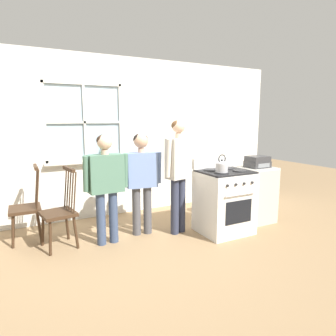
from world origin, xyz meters
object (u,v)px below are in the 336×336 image
chair_near_wall (27,208)px  person_teen_center (141,174)px  stove (224,201)px  side_counter (255,194)px  potted_plant (105,154)px  chair_by_window (60,213)px  stereo (257,162)px  person_elderly_left (106,179)px  person_adult_right (178,168)px  kettle (222,166)px

chair_near_wall → person_teen_center: (1.49, -0.50, 0.43)m
stove → side_counter: (0.74, 0.14, -0.02)m
potted_plant → side_counter: size_ratio=0.39×
person_teen_center → chair_by_window: bearing=-177.6°
side_counter → stereo: size_ratio=2.65×
potted_plant → stove: bearing=-48.4°
person_elderly_left → stereo: bearing=-8.7°
stove → stereo: (0.74, 0.12, 0.51)m
chair_by_window → person_teen_center: 1.20m
person_adult_right → potted_plant: 1.42m
chair_by_window → person_adult_right: (1.61, -0.28, 0.51)m
chair_by_window → person_adult_right: person_adult_right is taller
chair_by_window → side_counter: chair_by_window is taller
person_elderly_left → kettle: (1.49, -0.52, 0.13)m
person_elderly_left → stereo: 2.41m
person_teen_center → side_counter: 1.93m
chair_by_window → stereo: (2.96, -0.45, 0.52)m
stove → chair_by_window: bearing=165.7°
kettle → stereo: 0.94m
chair_by_window → stereo: stereo is taller
person_elderly_left → stereo: person_elderly_left is taller
person_adult_right → side_counter: bearing=-19.5°
person_adult_right → stereo: person_adult_right is taller
person_teen_center → side_counter: (1.85, -0.34, -0.44)m
kettle → potted_plant: (-1.18, 1.64, 0.06)m
chair_by_window → person_teen_center: bearing=76.8°
chair_near_wall → person_teen_center: 1.63m
potted_plant → side_counter: 2.57m
chair_near_wall → side_counter: (3.34, -0.85, -0.01)m
potted_plant → chair_by_window: bearing=-133.3°
stereo → stove: bearing=-170.7°
stove → stereo: stove is taller
person_teen_center → potted_plant: 1.06m
chair_near_wall → kettle: bearing=66.6°
person_adult_right → side_counter: person_adult_right is taller
chair_near_wall → side_counter: size_ratio=1.16×
person_elderly_left → potted_plant: bearing=72.2°
chair_near_wall → kettle: size_ratio=4.24×
person_teen_center → side_counter: bearing=-4.0°
chair_near_wall → stereo: 3.49m
chair_by_window → stereo: 3.04m
kettle → chair_by_window: bearing=161.3°
kettle → side_counter: kettle is taller
person_adult_right → stove: bearing=-38.3°
person_adult_right → potted_plant: size_ratio=4.67×
kettle → side_counter: bearing=16.8°
chair_by_window → person_elderly_left: person_elderly_left is taller
person_teen_center → kettle: (0.94, -0.62, 0.13)m
potted_plant → kettle: bearing=-54.3°
stove → kettle: kettle is taller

